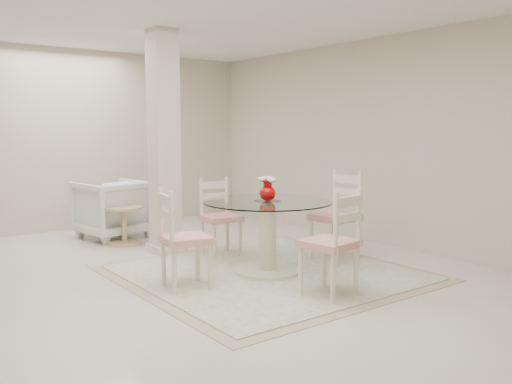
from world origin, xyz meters
TOP-DOWN VIEW (x-y plane):
  - ground at (0.00, 0.00)m, footprint 7.00×7.00m
  - room_shell at (0.00, 0.00)m, footprint 6.02×7.02m
  - column at (0.50, 1.30)m, footprint 0.30×0.30m
  - area_rug at (0.88, -0.26)m, footprint 2.86×2.86m
  - dining_table at (0.88, -0.26)m, footprint 1.34×1.34m
  - red_vase at (0.88, -0.26)m, footprint 0.20×0.19m
  - dining_chair_east at (1.90, -0.30)m, footprint 0.49×0.49m
  - dining_chair_north at (0.93, 0.76)m, footprint 0.46×0.46m
  - dining_chair_west at (-0.14, -0.20)m, footprint 0.50×0.50m
  - dining_chair_south at (0.85, -1.28)m, footprint 0.50×0.50m
  - armchair_white at (0.34, 2.57)m, footprint 0.99×1.02m
  - side_table at (0.28, 2.05)m, footprint 0.48×0.48m

SIDE VIEW (x-z plane):
  - ground at x=0.00m, z-range 0.00..0.00m
  - area_rug at x=0.88m, z-range 0.00..0.02m
  - side_table at x=0.28m, z-range -0.02..0.48m
  - dining_table at x=0.88m, z-range 0.01..0.78m
  - armchair_white at x=0.34m, z-range 0.00..0.81m
  - dining_chair_north at x=0.93m, z-range 0.03..1.06m
  - dining_chair_west at x=-0.14m, z-range 0.03..1.09m
  - dining_chair_south at x=0.85m, z-range 0.03..1.12m
  - dining_chair_east at x=1.90m, z-range 0.03..1.18m
  - red_vase at x=0.88m, z-range 0.77..1.03m
  - column at x=0.50m, z-range 0.00..2.70m
  - room_shell at x=0.00m, z-range 0.50..3.21m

